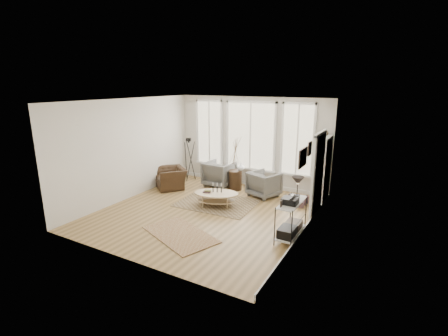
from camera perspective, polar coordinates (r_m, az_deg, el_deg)
The scene contains 17 objects.
room at distance 8.23m, azimuth -3.04°, elevation 1.46°, with size 5.50×5.54×2.90m.
bay_window at distance 10.53m, azimuth 4.67°, elevation 5.38°, with size 4.14×0.12×2.24m.
door at distance 8.38m, azimuth 16.21°, elevation -1.02°, with size 0.09×1.06×2.22m.
bookcase at distance 9.46m, azimuth 16.85°, elevation -0.33°, with size 0.31×0.85×2.06m.
low_shelf at distance 7.29m, azimuth 11.75°, elevation -8.19°, with size 0.38×1.08×1.30m.
wall_art at distance 6.86m, azimuth 13.98°, elevation 2.20°, with size 0.04×0.88×0.44m.
rug_main at distance 9.27m, azimuth -1.24°, elevation -6.17°, with size 2.12×1.59×0.01m, color brown.
rug_runner at distance 7.51m, azimuth -7.74°, elevation -11.47°, with size 1.78×0.99×0.01m, color brown.
coffee_table at distance 8.97m, azimuth -1.41°, elevation -4.87°, with size 1.41×1.13×0.56m.
armchair_left at distance 10.69m, azimuth -0.80°, elevation -1.00°, with size 0.88×0.91×0.83m, color #63635E.
armchair_right at distance 9.80m, azimuth 7.06°, elevation -2.80°, with size 0.81×0.83×0.76m, color #63635E.
side_table at distance 10.19m, azimuth 2.01°, elevation 0.72°, with size 0.42×0.42×1.76m.
vase at distance 10.23m, azimuth 2.97°, elevation 0.24°, with size 0.24×0.24×0.25m, color silver.
accent_chair at distance 10.66m, azimuth -9.34°, elevation -1.73°, with size 1.01×0.88×0.65m, color #342315.
tripod_camera at distance 11.37m, azimuth -6.15°, elevation 1.28°, with size 0.52×0.52×1.48m.
book_stack_near at distance 9.50m, azimuth 13.77°, elevation -5.48°, with size 0.24×0.31×0.20m, color brown.
book_stack_far at distance 9.25m, azimuth 13.28°, elevation -6.14°, with size 0.20×0.25×0.16m, color brown.
Camera 1 is at (4.29, -6.75, 3.32)m, focal length 26.00 mm.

